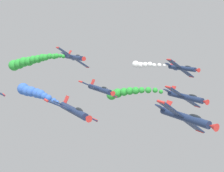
{
  "coord_description": "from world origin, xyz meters",
  "views": [
    {
      "loc": [
        29.16,
        49.74,
        124.62
      ],
      "look_at": [
        0.0,
        0.0,
        115.2
      ],
      "focal_mm": 47.89,
      "sensor_mm": 36.0,
      "label": 1
    }
  ],
  "objects": [
    {
      "name": "airplane_high_slot",
      "position": [
        0.44,
        -17.33,
        119.85
      ],
      "size": [
        8.2,
        10.35,
        5.53
      ],
      "rotation": [
        0.0,
        -0.58,
        0.0
      ],
      "color": "navy"
    },
    {
      "name": "smoke_trail_left_inner",
      "position": [
        -10.74,
        -12.59,
        110.84
      ],
      "size": [
        4.29,
        19.14,
        5.3
      ],
      "color": "green"
    },
    {
      "name": "airplane_right_outer",
      "position": [
        -23.81,
        -5.67,
        116.99
      ],
      "size": [
        8.38,
        10.35,
        5.24
      ],
      "rotation": [
        0.0,
        -0.54,
        0.0
      ],
      "color": "navy"
    },
    {
      "name": "airplane_left_outer",
      "position": [
        -0.31,
        -5.61,
        113.69
      ],
      "size": [
        8.78,
        10.35,
        4.46
      ],
      "rotation": [
        0.0,
        -0.45,
        0.0
      ],
      "color": "navy"
    },
    {
      "name": "smoke_trail_right_inner",
      "position": [
        12.65,
        -11.84,
        113.37
      ],
      "size": [
        3.81,
        17.8,
        2.59
      ],
      "color": "blue"
    },
    {
      "name": "airplane_left_inner",
      "position": [
        -12.21,
        7.67,
        113.11
      ],
      "size": [
        8.41,
        10.35,
        5.17
      ],
      "rotation": [
        0.0,
        -0.53,
        0.0
      ],
      "color": "navy"
    },
    {
      "name": "smoke_trail_high_slot",
      "position": [
        5.65,
        -41.48,
        117.28
      ],
      "size": [
        10.13,
        24.61,
        6.15
      ],
      "color": "green"
    },
    {
      "name": "smoke_trail_right_outer",
      "position": [
        -22.94,
        -21.13,
        116.65
      ],
      "size": [
        3.05,
        12.93,
        2.24
      ],
      "color": "white"
    },
    {
      "name": "airplane_right_inner",
      "position": [
        11.32,
        7.43,
        113.28
      ],
      "size": [
        8.68,
        10.35,
        4.67
      ],
      "rotation": [
        0.0,
        -0.47,
        0.0
      ],
      "color": "navy"
    },
    {
      "name": "airplane_lead",
      "position": [
        -0.01,
        20.1,
        113.61
      ],
      "size": [
        8.06,
        10.35,
        5.74
      ],
      "rotation": [
        0.0,
        -0.61,
        0.0
      ],
      "color": "navy"
    }
  ]
}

